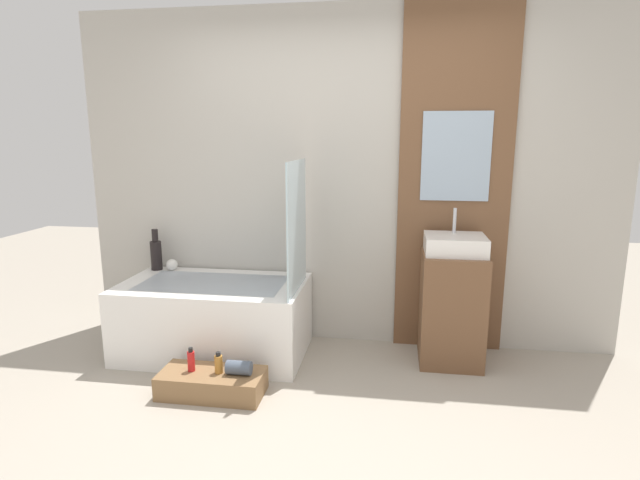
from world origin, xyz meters
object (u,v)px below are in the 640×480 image
at_px(bathtub, 215,318).
at_px(vase_round_light, 172,265).
at_px(sink, 455,244).
at_px(vase_tall_dark, 156,253).
at_px(bottle_soap_secondary, 219,364).
at_px(wooden_step_bench, 212,383).
at_px(bottle_soap_primary, 191,360).

height_order(bathtub, vase_round_light, vase_round_light).
distance_m(sink, vase_tall_dark, 2.38).
bearing_deg(vase_round_light, bottle_soap_secondary, -52.00).
bearing_deg(wooden_step_bench, vase_tall_dark, 131.02).
distance_m(sink, bottle_soap_primary, 1.97).
bearing_deg(vase_tall_dark, wooden_step_bench, -48.98).
relative_size(bathtub, vase_round_light, 14.84).
xyz_separation_m(bathtub, sink, (1.77, 0.14, 0.60)).
height_order(sink, vase_round_light, sink).
bearing_deg(bottle_soap_primary, sink, 23.97).
relative_size(vase_tall_dark, bottle_soap_primary, 2.12).
distance_m(wooden_step_bench, sink, 1.92).
bearing_deg(wooden_step_bench, bottle_soap_secondary, 0.00).
relative_size(bathtub, bottle_soap_primary, 8.63).
xyz_separation_m(bathtub, bottle_soap_secondary, (0.25, -0.62, -0.07)).
height_order(sink, vase_tall_dark, sink).
bearing_deg(bottle_soap_secondary, sink, 26.50).
bearing_deg(sink, bottle_soap_secondary, -153.50).
xyz_separation_m(bathtub, bottle_soap_primary, (0.07, -0.62, -0.06)).
bearing_deg(bathtub, wooden_step_bench, -71.77).
xyz_separation_m(wooden_step_bench, bottle_soap_primary, (-0.13, 0.00, 0.15)).
distance_m(vase_tall_dark, vase_round_light, 0.16).
height_order(wooden_step_bench, vase_tall_dark, vase_tall_dark).
bearing_deg(sink, vase_tall_dark, 176.10).
bearing_deg(bottle_soap_primary, bottle_soap_secondary, 0.00).
height_order(wooden_step_bench, bottle_soap_primary, bottle_soap_primary).
bearing_deg(bottle_soap_secondary, wooden_step_bench, 180.00).
distance_m(sink, vase_round_light, 2.25).
relative_size(bottle_soap_primary, bottle_soap_secondary, 1.13).
bearing_deg(bottle_soap_secondary, vase_round_light, 128.00).
height_order(bathtub, wooden_step_bench, bathtub).
relative_size(bathtub, vase_tall_dark, 4.07).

